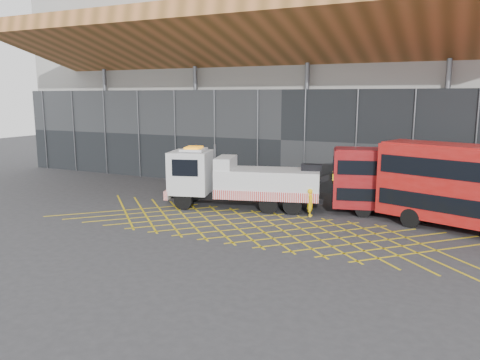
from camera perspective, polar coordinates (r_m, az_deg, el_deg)
The scene contains 6 objects.
ground_plane at distance 29.34m, azimuth -6.58°, elevation -4.64°, with size 120.00×120.00×0.00m, color #2B2B2E.
road_markings at distance 27.18m, azimuth 2.09°, elevation -5.77°, with size 26.36×7.16×0.01m.
construction_building at distance 44.44m, azimuth 8.28°, elevation 12.03°, with size 55.00×23.97×18.00m.
recovery_truck at distance 31.42m, azimuth -0.25°, elevation 0.03°, with size 11.97×5.32×4.18m.
bus_towed at distance 31.33m, azimuth 20.76°, elevation 0.09°, with size 10.60×4.99×4.21m.
worker at distance 29.73m, azimuth 8.61°, elevation -2.75°, with size 0.64×0.42×1.75m, color yellow.
Camera 1 is at (15.09, -24.02, 7.49)m, focal length 35.00 mm.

